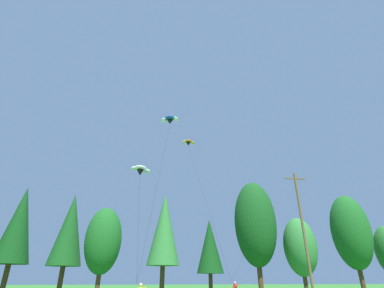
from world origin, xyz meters
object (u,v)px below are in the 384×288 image
object	(u,v)px
parafoil_kite_mid_orange	(188,143)
parafoil_kite_high_white	(140,170)
utility_pole	(303,229)
parafoil_kite_far_blue_white	(170,120)
parafoil_kite_low_teal	(263,206)

from	to	relation	value
parafoil_kite_mid_orange	parafoil_kite_high_white	bearing A→B (deg)	-114.49
utility_pole	parafoil_kite_mid_orange	xyz separation A→B (m)	(-10.04, 19.19, 18.50)
parafoil_kite_far_blue_white	parafoil_kite_low_teal	world-z (taller)	parafoil_kite_far_blue_white
utility_pole	parafoil_kite_low_teal	world-z (taller)	parafoil_kite_low_teal
utility_pole	parafoil_kite_far_blue_white	xyz separation A→B (m)	(-14.11, 2.59, 13.56)
utility_pole	parafoil_kite_far_blue_white	size ratio (longest dim) A/B	0.66
parafoil_kite_high_white	parafoil_kite_far_blue_white	world-z (taller)	parafoil_kite_far_blue_white
parafoil_kite_mid_orange	parafoil_kite_far_blue_white	world-z (taller)	parafoil_kite_mid_orange
utility_pole	parafoil_kite_low_teal	size ratio (longest dim) A/B	0.82
parafoil_kite_far_blue_white	parafoil_kite_low_teal	bearing A→B (deg)	40.78
parafoil_kite_mid_orange	parafoil_kite_far_blue_white	xyz separation A→B (m)	(-4.07, -16.61, -4.94)
utility_pole	parafoil_kite_high_white	xyz separation A→B (m)	(-17.31, 3.23, 6.88)
parafoil_kite_high_white	parafoil_kite_low_teal	size ratio (longest dim) A/B	0.81
utility_pole	parafoil_kite_low_teal	xyz separation A→B (m)	(2.33, 16.77, 6.30)
parafoil_kite_low_teal	parafoil_kite_far_blue_white	bearing A→B (deg)	-139.22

